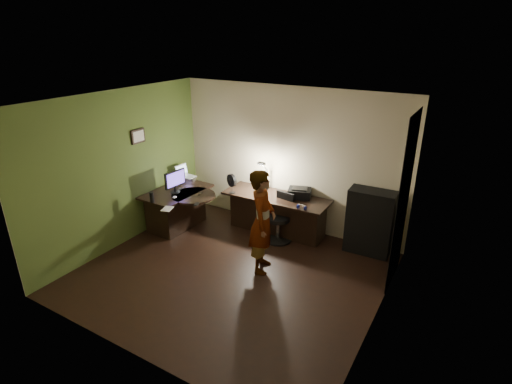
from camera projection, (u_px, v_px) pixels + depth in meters
The scene contains 27 objects.
floor at pixel (231, 274), 6.34m from camera, with size 4.50×4.00×0.01m, color black.
ceiling at pixel (226, 102), 5.32m from camera, with size 4.50×4.00×0.01m, color silver.
wall_back at pixel (289, 159), 7.43m from camera, with size 4.50×0.01×2.70m, color #C0B18E.
wall_front at pixel (123, 258), 4.23m from camera, with size 4.50×0.01×2.70m, color #C0B18E.
wall_left at pixel (120, 170), 6.89m from camera, with size 0.01×4.00×2.70m, color #C0B18E.
wall_right at pixel (385, 232), 4.77m from camera, with size 0.01×4.00×2.70m, color #C0B18E.
green_wall_overlay at pixel (121, 170), 6.88m from camera, with size 0.00×4.00×2.70m, color #485E25.
arched_doorway at pixel (403, 202), 5.72m from camera, with size 0.01×0.90×2.60m, color black.
french_door at pixel (368, 275), 4.45m from camera, with size 0.02×0.92×2.10m, color white.
framed_picture at pixel (138, 136), 7.04m from camera, with size 0.04×0.30×0.25m, color black.
desk_left at pixel (178, 209), 7.72m from camera, with size 0.81×1.31×0.76m, color black.
desk_right at pixel (276, 214), 7.50m from camera, with size 1.99×0.70×0.75m, color black.
cabinet at pixel (370, 222), 6.77m from camera, with size 0.76×0.38×1.14m, color black.
laptop_stand at pixel (188, 179), 7.98m from camera, with size 0.26×0.22×0.11m, color silver.
laptop at pixel (187, 171), 7.91m from camera, with size 0.32×0.30×0.22m, color silver.
monitor at pixel (175, 185), 7.42m from camera, with size 0.10×0.48×0.31m, color black.
mouse at pixel (175, 197), 7.23m from camera, with size 0.07×0.10×0.04m, color silver.
phone at pixel (197, 204), 6.98m from camera, with size 0.07×0.14×0.01m, color black.
pen at pixel (200, 194), 7.42m from camera, with size 0.01×0.15×0.01m, color black.
speaker at pixel (152, 197), 7.02m from camera, with size 0.08×0.08×0.19m, color black.
notepad at pixel (167, 209), 6.79m from camera, with size 0.15×0.22×0.01m, color silver.
desk_fan at pixel (232, 184), 7.43m from camera, with size 0.24×0.13×0.38m, color black.
headphones at pixel (302, 207), 6.82m from camera, with size 0.17×0.07×0.08m, color navy.
printer at pixel (300, 193), 7.28m from camera, with size 0.41×0.32×0.18m, color black.
desk_lamp at pixel (267, 174), 7.57m from camera, with size 0.15×0.29×0.63m, color black.
office_chair at pixel (278, 218), 7.18m from camera, with size 0.49×0.49×0.88m, color black.
person at pixel (262, 222), 6.16m from camera, with size 0.60×0.40×1.68m, color #D8A88C.
Camera 1 is at (3.07, -4.44, 3.60)m, focal length 28.00 mm.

